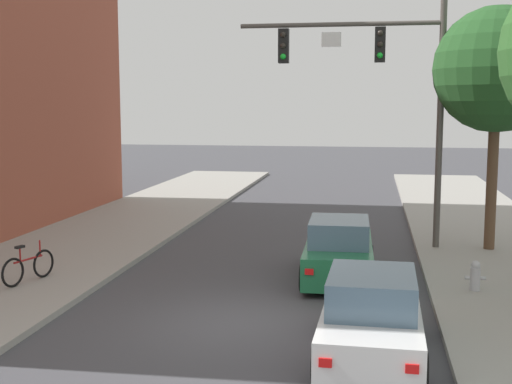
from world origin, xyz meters
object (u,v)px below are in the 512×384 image
Objects in this scene: traffic_signal_mast at (383,78)px; car_following_white at (371,320)px; bicycle_leaning at (28,267)px; fire_hydrant at (475,276)px; street_tree_second at (497,70)px; car_lead_green at (339,252)px.

car_following_white is at bearing -91.34° from traffic_signal_mast.
bicycle_leaning is 2.39× the size of fire_hydrant.
street_tree_second is (1.11, 4.93, 5.02)m from fire_hydrant.
car_lead_green is 7.54m from street_tree_second.
bicycle_leaning is at bearing 158.14° from car_following_white.
street_tree_second reaches higher than bicycle_leaning.
fire_hydrant is at bearing -102.73° from street_tree_second.
car_following_white is at bearing -81.35° from car_lead_green.
street_tree_second is (4.38, 3.82, 4.81)m from car_lead_green.
traffic_signal_mast is at bearing 35.07° from bicycle_leaning.
car_following_white is (0.85, -5.56, 0.00)m from car_lead_green.
street_tree_second reaches higher than car_lead_green.
traffic_signal_mast is 10.48m from car_following_white.
fire_hydrant is at bearing 5.72° from bicycle_leaning.
bicycle_leaning is (-8.39, 3.36, -0.18)m from car_following_white.
fire_hydrant is (2.20, -4.96, -4.82)m from traffic_signal_mast.
car_lead_green reaches higher than fire_hydrant.
street_tree_second reaches higher than car_following_white.
car_following_white is 5.93× the size of fire_hydrant.
traffic_signal_mast reaches higher than car_lead_green.
car_lead_green is 5.94× the size of fire_hydrant.
car_following_white is at bearing -110.66° from street_tree_second.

